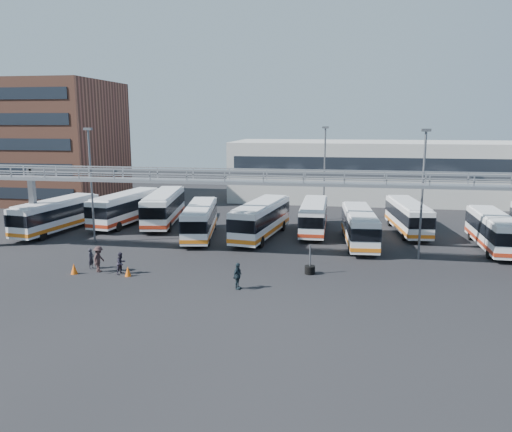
% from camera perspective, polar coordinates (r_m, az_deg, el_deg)
% --- Properties ---
extents(ground, '(140.00, 140.00, 0.00)m').
position_cam_1_polar(ground, '(34.97, -0.20, -7.14)').
color(ground, black).
rests_on(ground, ground).
extents(gantry, '(51.40, 5.15, 7.10)m').
position_cam_1_polar(gantry, '(39.42, 1.24, 3.12)').
color(gantry, gray).
rests_on(gantry, ground).
extents(apartment_building, '(18.00, 15.00, 16.00)m').
position_cam_1_polar(apartment_building, '(74.30, -22.93, 7.83)').
color(apartment_building, brown).
rests_on(apartment_building, ground).
extents(warehouse, '(42.00, 14.00, 8.00)m').
position_cam_1_polar(warehouse, '(71.40, 14.67, 5.01)').
color(warehouse, '#9E9E99').
rests_on(warehouse, ground).
extents(light_pole_left, '(0.70, 0.35, 10.21)m').
position_cam_1_polar(light_pole_left, '(46.45, -18.33, 4.02)').
color(light_pole_left, '#4C4F54').
rests_on(light_pole_left, ground).
extents(light_pole_mid, '(0.70, 0.35, 10.21)m').
position_cam_1_polar(light_pole_mid, '(40.61, 18.51, 3.10)').
color(light_pole_mid, '#4C4F54').
rests_on(light_pole_mid, ground).
extents(light_pole_back, '(0.70, 0.35, 10.21)m').
position_cam_1_polar(light_pole_back, '(55.05, 7.83, 5.45)').
color(light_pole_back, '#4C4F54').
rests_on(light_pole_back, ground).
extents(bus_0, '(3.90, 10.88, 3.23)m').
position_cam_1_polar(bus_0, '(52.60, -21.85, 0.19)').
color(bus_0, silver).
rests_on(bus_0, ground).
extents(bus_1, '(3.94, 11.20, 3.33)m').
position_cam_1_polar(bus_1, '(54.38, -14.60, 1.00)').
color(bus_1, silver).
rests_on(bus_1, ground).
extents(bus_2, '(4.36, 11.61, 3.45)m').
position_cam_1_polar(bus_2, '(53.36, -10.47, 1.06)').
color(bus_2, silver).
rests_on(bus_2, ground).
extents(bus_3, '(4.09, 10.61, 3.15)m').
position_cam_1_polar(bus_3, '(46.96, -6.41, -0.35)').
color(bus_3, silver).
rests_on(bus_3, ground).
extents(bus_4, '(4.23, 11.39, 3.38)m').
position_cam_1_polar(bus_4, '(46.48, 0.58, -0.24)').
color(bus_4, silver).
rests_on(bus_4, ground).
extents(bus_5, '(2.36, 10.08, 3.06)m').
position_cam_1_polar(bus_5, '(49.02, 6.63, 0.05)').
color(bus_5, silver).
rests_on(bus_5, ground).
extents(bus_6, '(3.07, 10.40, 3.12)m').
position_cam_1_polar(bus_6, '(44.86, 11.72, -1.06)').
color(bus_6, silver).
rests_on(bus_6, ground).
extents(bus_7, '(3.49, 10.38, 3.09)m').
position_cam_1_polar(bus_7, '(50.70, 16.97, 0.03)').
color(bus_7, silver).
rests_on(bus_7, ground).
extents(bus_8, '(2.54, 10.18, 3.08)m').
position_cam_1_polar(bus_8, '(46.83, 25.47, -1.43)').
color(bus_8, silver).
rests_on(bus_8, ground).
extents(pedestrian_a, '(0.41, 0.59, 1.54)m').
position_cam_1_polar(pedestrian_a, '(38.99, -18.34, -4.63)').
color(pedestrian_a, black).
rests_on(pedestrian_a, ground).
extents(pedestrian_b, '(0.84, 0.94, 1.59)m').
position_cam_1_polar(pedestrian_b, '(37.03, -15.17, -5.22)').
color(pedestrian_b, '#231F2B').
rests_on(pedestrian_b, ground).
extents(pedestrian_c, '(0.74, 1.25, 1.91)m').
position_cam_1_polar(pedestrian_c, '(37.92, -17.53, -4.72)').
color(pedestrian_c, '#322221').
rests_on(pedestrian_c, ground).
extents(pedestrian_d, '(0.67, 1.11, 1.76)m').
position_cam_1_polar(pedestrian_d, '(32.61, -2.13, -6.87)').
color(pedestrian_d, '#1A282F').
rests_on(pedestrian_d, ground).
extents(cone_left, '(0.59, 0.59, 0.77)m').
position_cam_1_polar(cone_left, '(38.14, -20.08, -5.68)').
color(cone_left, '#DE570C').
rests_on(cone_left, ground).
extents(cone_right, '(0.55, 0.55, 0.70)m').
position_cam_1_polar(cone_right, '(36.49, -14.43, -6.15)').
color(cone_right, '#DE570C').
rests_on(cone_right, ground).
extents(tire_stack, '(0.74, 0.74, 2.12)m').
position_cam_1_polar(tire_stack, '(36.08, 6.17, -6.04)').
color(tire_stack, black).
rests_on(tire_stack, ground).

